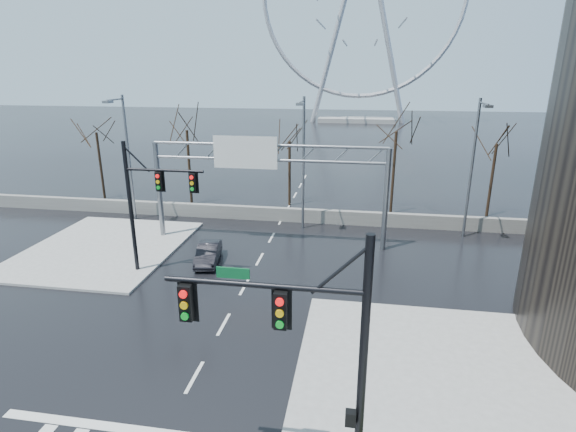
% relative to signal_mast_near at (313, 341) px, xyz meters
% --- Properties ---
extents(ground, '(260.00, 260.00, 0.00)m').
position_rel_signal_mast_near_xyz_m(ground, '(-5.14, 4.04, -4.87)').
color(ground, black).
rests_on(ground, ground).
extents(sidewalk_right_ext, '(12.00, 10.00, 0.15)m').
position_rel_signal_mast_near_xyz_m(sidewalk_right_ext, '(4.86, 6.04, -4.80)').
color(sidewalk_right_ext, gray).
rests_on(sidewalk_right_ext, ground).
extents(sidewalk_far, '(10.00, 12.00, 0.15)m').
position_rel_signal_mast_near_xyz_m(sidewalk_far, '(-16.14, 16.04, -4.80)').
color(sidewalk_far, gray).
rests_on(sidewalk_far, ground).
extents(barrier_wall, '(52.00, 0.50, 1.10)m').
position_rel_signal_mast_near_xyz_m(barrier_wall, '(-5.14, 24.04, -4.32)').
color(barrier_wall, slate).
rests_on(barrier_wall, ground).
extents(signal_mast_near, '(5.52, 0.41, 8.00)m').
position_rel_signal_mast_near_xyz_m(signal_mast_near, '(0.00, 0.00, 0.00)').
color(signal_mast_near, black).
rests_on(signal_mast_near, ground).
extents(signal_mast_far, '(4.72, 0.41, 8.00)m').
position_rel_signal_mast_near_xyz_m(signal_mast_far, '(-11.01, 13.00, -0.04)').
color(signal_mast_far, black).
rests_on(signal_mast_far, ground).
extents(sign_gantry, '(16.36, 0.40, 7.60)m').
position_rel_signal_mast_near_xyz_m(sign_gantry, '(-5.52, 19.00, 0.31)').
color(sign_gantry, slate).
rests_on(sign_gantry, ground).
extents(streetlight_left, '(0.50, 2.55, 10.00)m').
position_rel_signal_mast_near_xyz_m(streetlight_left, '(-17.14, 22.20, 1.01)').
color(streetlight_left, slate).
rests_on(streetlight_left, ground).
extents(streetlight_mid, '(0.50, 2.55, 10.00)m').
position_rel_signal_mast_near_xyz_m(streetlight_mid, '(-3.14, 22.20, 1.01)').
color(streetlight_mid, slate).
rests_on(streetlight_mid, ground).
extents(streetlight_right, '(0.50, 2.55, 10.00)m').
position_rel_signal_mast_near_xyz_m(streetlight_right, '(8.86, 22.20, 1.01)').
color(streetlight_right, slate).
rests_on(streetlight_right, ground).
extents(tree_far_left, '(3.50, 3.50, 7.00)m').
position_rel_signal_mast_near_xyz_m(tree_far_left, '(-23.14, 28.04, 0.70)').
color(tree_far_left, black).
rests_on(tree_far_left, ground).
extents(tree_left, '(3.75, 3.75, 7.50)m').
position_rel_signal_mast_near_xyz_m(tree_left, '(-14.14, 27.54, 1.10)').
color(tree_left, black).
rests_on(tree_left, ground).
extents(tree_center, '(3.25, 3.25, 6.50)m').
position_rel_signal_mast_near_xyz_m(tree_center, '(-5.14, 28.54, 0.30)').
color(tree_center, black).
rests_on(tree_center, ground).
extents(tree_right, '(3.90, 3.90, 7.80)m').
position_rel_signal_mast_near_xyz_m(tree_right, '(3.86, 27.54, 1.34)').
color(tree_right, black).
rests_on(tree_right, ground).
extents(tree_far_right, '(3.40, 3.40, 6.80)m').
position_rel_signal_mast_near_xyz_m(tree_far_right, '(11.86, 28.04, 0.54)').
color(tree_far_right, black).
rests_on(tree_far_right, ground).
extents(ferris_wheel, '(45.00, 6.00, 50.91)m').
position_rel_signal_mast_near_xyz_m(ferris_wheel, '(-0.14, 99.04, 21.26)').
color(ferris_wheel, gray).
rests_on(ferris_wheel, ground).
extents(car, '(1.89, 3.89, 1.23)m').
position_rel_signal_mast_near_xyz_m(car, '(-8.27, 15.04, -4.26)').
color(car, black).
rests_on(car, ground).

